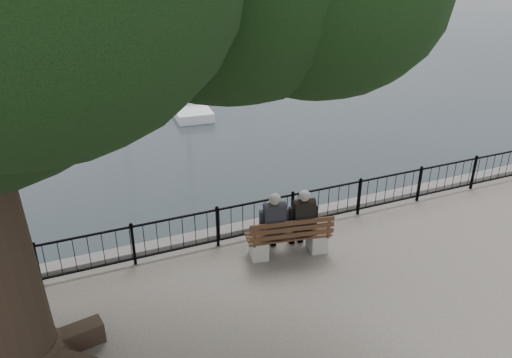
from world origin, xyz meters
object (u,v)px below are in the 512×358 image
person_left (273,225)px  person_right (301,222)px  bench (289,240)px  lion_monument (96,1)px

person_left → person_right: same height
bench → person_left: (-0.34, 0.18, 0.40)m
person_right → lion_monument: (1.25, 48.36, 0.63)m
person_right → lion_monument: lion_monument is taller
lion_monument → bench: bearing=-91.9°
bench → person_left: person_left is taller
person_left → person_right: size_ratio=1.00×
person_right → lion_monument: bearing=88.5°
bench → person_right: (0.34, 0.06, 0.40)m
lion_monument → person_left: bearing=-92.3°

